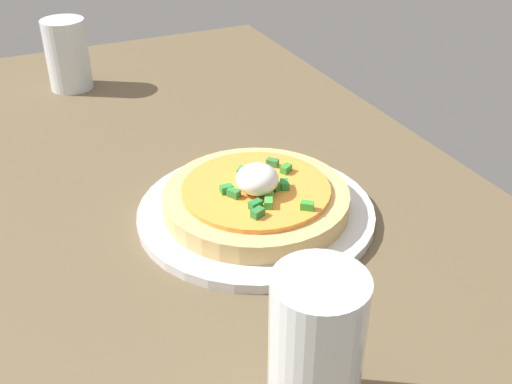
% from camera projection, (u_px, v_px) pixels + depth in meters
% --- Properties ---
extents(dining_table, '(1.17, 0.80, 0.03)m').
position_uv_depth(dining_table, '(133.00, 231.00, 0.65)').
color(dining_table, brown).
rests_on(dining_table, ground).
extents(plate, '(0.25, 0.25, 0.01)m').
position_uv_depth(plate, '(256.00, 212.00, 0.65)').
color(plate, silver).
rests_on(plate, dining_table).
extents(pizza, '(0.19, 0.19, 0.06)m').
position_uv_depth(pizza, '(256.00, 197.00, 0.64)').
color(pizza, '#D9B26E').
rests_on(pizza, plate).
extents(cup_near, '(0.06, 0.06, 0.12)m').
position_uv_depth(cup_near, '(315.00, 357.00, 0.41)').
color(cup_near, silver).
rests_on(cup_near, dining_table).
extents(cup_far, '(0.06, 0.06, 0.11)m').
position_uv_depth(cup_far, '(68.00, 57.00, 0.93)').
color(cup_far, silver).
rests_on(cup_far, dining_table).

